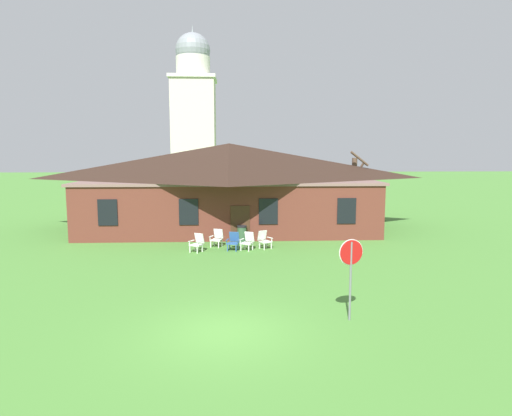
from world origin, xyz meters
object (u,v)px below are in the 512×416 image
lawn_chair_right_end (264,239)px  lawn_chair_left_end (233,241)px  lawn_chair_middle (248,241)px  trash_bin (242,234)px  lawn_chair_by_porch (197,242)px  stop_sign (351,263)px  lawn_chair_near_door (217,238)px

lawn_chair_right_end → lawn_chair_left_end: bearing=-168.2°
lawn_chair_middle → lawn_chair_right_end: size_ratio=1.00×
lawn_chair_right_end → trash_bin: (-1.17, 1.59, -0.00)m
lawn_chair_by_porch → lawn_chair_left_end: same height
lawn_chair_middle → stop_sign: bearing=-74.0°
lawn_chair_right_end → lawn_chair_middle: bearing=-158.6°
stop_sign → lawn_chair_right_end: (-1.97, 10.29, -1.32)m
stop_sign → lawn_chair_by_porch: size_ratio=2.66×
lawn_chair_left_end → trash_bin: bearing=76.0°
lawn_chair_left_end → lawn_chair_middle: (0.76, -0.00, 0.00)m
stop_sign → trash_bin: size_ratio=2.60×
lawn_chair_right_end → trash_bin: 1.97m
lawn_chair_by_porch → lawn_chair_right_end: bearing=10.4°
stop_sign → lawn_chair_right_end: bearing=100.8°
lawn_chair_middle → lawn_chair_right_end: same height
lawn_chair_near_door → lawn_chair_right_end: 2.61m
stop_sign → lawn_chair_near_door: size_ratio=2.66×
lawn_chair_by_porch → trash_bin: 3.24m
lawn_chair_near_door → lawn_chair_right_end: (2.54, -0.59, 0.00)m
lawn_chair_left_end → lawn_chair_right_end: same height
lawn_chair_near_door → trash_bin: 1.69m
lawn_chair_middle → lawn_chair_right_end: bearing=21.4°
lawn_chair_near_door → trash_bin: (1.37, 0.99, -0.00)m
lawn_chair_left_end → lawn_chair_right_end: size_ratio=1.00×
lawn_chair_by_porch → trash_bin: bearing=43.5°
lawn_chair_right_end → trash_bin: trash_bin is taller
stop_sign → lawn_chair_middle: (-2.85, 9.94, -1.32)m
lawn_chair_by_porch → lawn_chair_right_end: same height
lawn_chair_near_door → stop_sign: bearing=-67.5°
lawn_chair_near_door → trash_bin: trash_bin is taller
stop_sign → lawn_chair_by_porch: bearing=119.6°
lawn_chair_near_door → lawn_chair_left_end: same height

